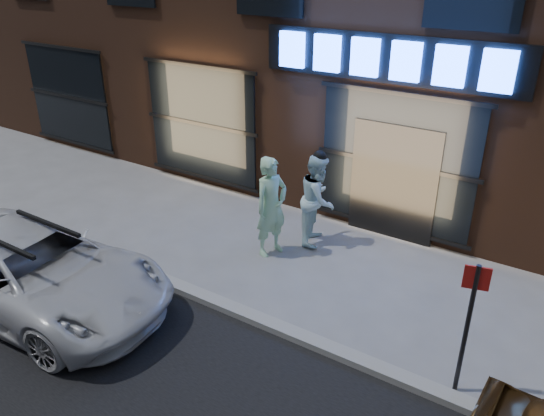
{
  "coord_description": "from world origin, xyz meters",
  "views": [
    {
      "loc": [
        3.29,
        -5.65,
        5.38
      ],
      "look_at": [
        -1.41,
        1.6,
        1.2
      ],
      "focal_mm": 35.0,
      "sensor_mm": 36.0,
      "label": 1
    }
  ],
  "objects_px": {
    "man_bowtie": "(271,207)",
    "white_suv": "(34,271)",
    "sign_post": "(469,319)",
    "man_cap": "(318,199)"
  },
  "relations": [
    {
      "from": "man_cap",
      "to": "sign_post",
      "type": "height_order",
      "value": "sign_post"
    },
    {
      "from": "man_bowtie",
      "to": "white_suv",
      "type": "xyz_separation_m",
      "value": [
        -2.3,
        -3.59,
        -0.33
      ]
    },
    {
      "from": "man_bowtie",
      "to": "white_suv",
      "type": "height_order",
      "value": "man_bowtie"
    },
    {
      "from": "man_bowtie",
      "to": "sign_post",
      "type": "height_order",
      "value": "same"
    },
    {
      "from": "man_cap",
      "to": "sign_post",
      "type": "xyz_separation_m",
      "value": [
        3.59,
        -2.65,
        0.27
      ]
    },
    {
      "from": "man_bowtie",
      "to": "white_suv",
      "type": "bearing_deg",
      "value": 163.98
    },
    {
      "from": "man_bowtie",
      "to": "white_suv",
      "type": "relative_size",
      "value": 0.42
    },
    {
      "from": "man_cap",
      "to": "sign_post",
      "type": "bearing_deg",
      "value": -142.8
    },
    {
      "from": "sign_post",
      "to": "man_bowtie",
      "type": "bearing_deg",
      "value": 142.14
    },
    {
      "from": "man_bowtie",
      "to": "man_cap",
      "type": "height_order",
      "value": "man_bowtie"
    }
  ]
}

